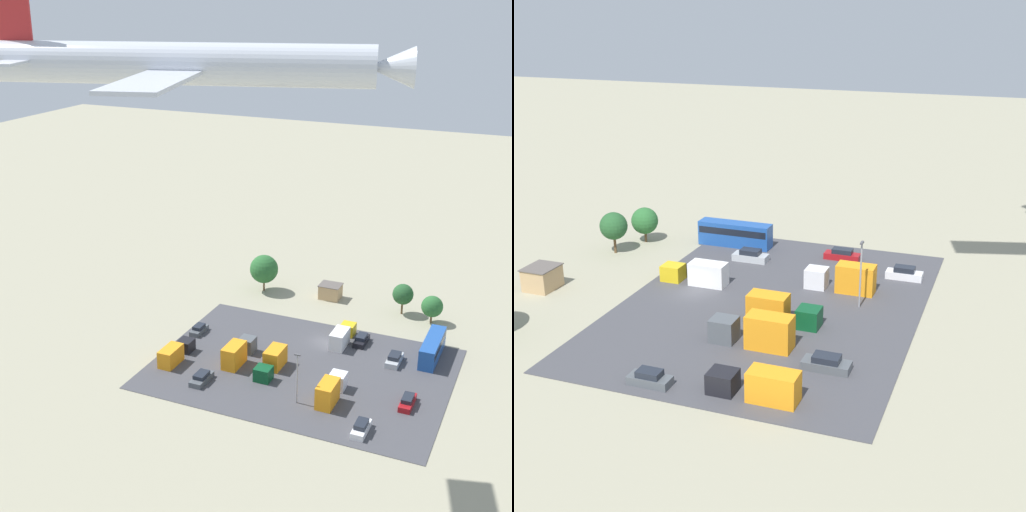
# 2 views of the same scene
# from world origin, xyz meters

# --- Properties ---
(ground_plane) EXTENTS (400.00, 400.00, 0.00)m
(ground_plane) POSITION_xyz_m (0.00, 0.00, 0.00)
(ground_plane) COLOR gray
(parking_lot_surface) EXTENTS (45.44, 33.17, 0.08)m
(parking_lot_surface) POSITION_xyz_m (0.00, 10.15, 0.04)
(parking_lot_surface) COLOR #424247
(parking_lot_surface) RESTS_ON ground
(shed_building) EXTENTS (4.11, 3.60, 2.81)m
(shed_building) POSITION_xyz_m (4.62, -17.66, 1.41)
(shed_building) COLOR tan
(shed_building) RESTS_ON ground
(bus) EXTENTS (2.49, 10.45, 3.38)m
(bus) POSITION_xyz_m (-17.87, -1.79, 1.90)
(bus) COLOR #1E4C9E
(bus) RESTS_ON ground
(parked_car_0) EXTENTS (1.74, 4.03, 1.45)m
(parked_car_0) POSITION_xyz_m (20.57, 5.80, 0.68)
(parked_car_0) COLOR #4C5156
(parked_car_0) RESTS_ON ground
(parked_car_1) EXTENTS (1.98, 4.62, 1.48)m
(parked_car_1) POSITION_xyz_m (12.40, 20.10, 0.70)
(parked_car_1) COLOR #4C5156
(parked_car_1) RESTS_ON ground
(parked_car_2) EXTENTS (1.80, 4.46, 1.56)m
(parked_car_2) POSITION_xyz_m (-6.15, -1.79, 0.73)
(parked_car_2) COLOR black
(parked_car_2) RESTS_ON ground
(parked_car_3) EXTENTS (1.98, 4.70, 1.60)m
(parked_car_3) POSITION_xyz_m (-12.81, 2.51, 0.75)
(parked_car_3) COLOR #ADB2B7
(parked_car_3) RESTS_ON ground
(parked_car_4) EXTENTS (1.70, 4.80, 1.49)m
(parked_car_4) POSITION_xyz_m (-17.51, 13.90, 0.70)
(parked_car_4) COLOR maroon
(parked_car_4) RESTS_ON ground
(parked_car_5) EXTENTS (1.78, 4.52, 1.61)m
(parked_car_5) POSITION_xyz_m (-13.31, 22.95, 0.75)
(parked_car_5) COLOR silver
(parked_car_5) RESTS_ON ground
(parked_truck_0) EXTENTS (2.35, 8.37, 3.45)m
(parked_truck_0) POSITION_xyz_m (-6.94, 16.87, 1.66)
(parked_truck_0) COLOR silver
(parked_truck_0) RESTS_ON ground
(parked_truck_1) EXTENTS (2.34, 8.29, 2.84)m
(parked_truck_1) POSITION_xyz_m (19.39, 15.93, 1.38)
(parked_truck_1) COLOR black
(parked_truck_1) RESTS_ON ground
(parked_truck_2) EXTENTS (2.43, 8.60, 3.52)m
(parked_truck_2) POSITION_xyz_m (10.10, 12.15, 1.69)
(parked_truck_2) COLOR #4C5156
(parked_truck_2) RESTS_ON ground
(parked_truck_3) EXTENTS (2.31, 8.36, 2.85)m
(parked_truck_3) POSITION_xyz_m (-3.12, -0.58, 1.38)
(parked_truck_3) COLOR gold
(parked_truck_3) RESTS_ON ground
(parked_truck_4) EXTENTS (2.48, 8.01, 3.07)m
(parked_truck_4) POSITION_xyz_m (4.08, 12.51, 1.49)
(parked_truck_4) COLOR #0C4723
(parked_truck_4) RESTS_ON ground
(tree_near_shed) EXTENTS (3.79, 3.79, 5.78)m
(tree_near_shed) POSITION_xyz_m (-9.56, -16.28, 3.87)
(tree_near_shed) COLOR brown
(tree_near_shed) RESTS_ON ground
(tree_apron_mid) EXTENTS (5.56, 5.56, 7.33)m
(tree_apron_mid) POSITION_xyz_m (17.74, -15.84, 4.54)
(tree_apron_mid) COLOR brown
(tree_apron_mid) RESTS_ON ground
(tree_apron_far) EXTENTS (3.82, 3.82, 5.09)m
(tree_apron_far) POSITION_xyz_m (-15.19, -14.68, 3.16)
(tree_apron_far) COLOR brown
(tree_apron_far) RESTS_ON ground
(light_pole_lot_centre) EXTENTS (0.90, 0.28, 7.84)m
(light_pole_lot_centre) POSITION_xyz_m (-2.80, 19.68, 4.42)
(light_pole_lot_centre) COLOR gray
(light_pole_lot_centre) RESTS_ON ground
(airplane) EXTENTS (39.62, 33.18, 9.44)m
(airplane) POSITION_xyz_m (-0.23, 42.28, 49.16)
(airplane) COLOR silver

